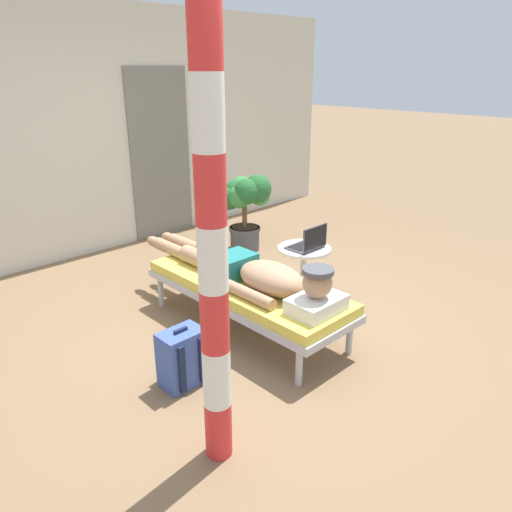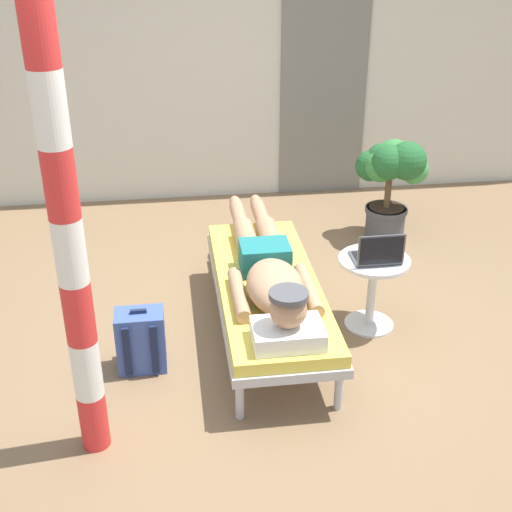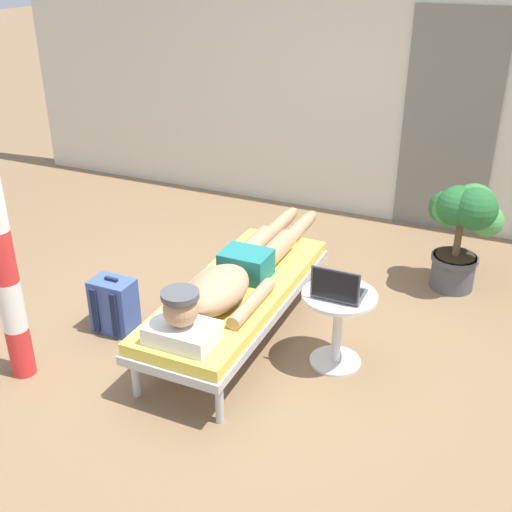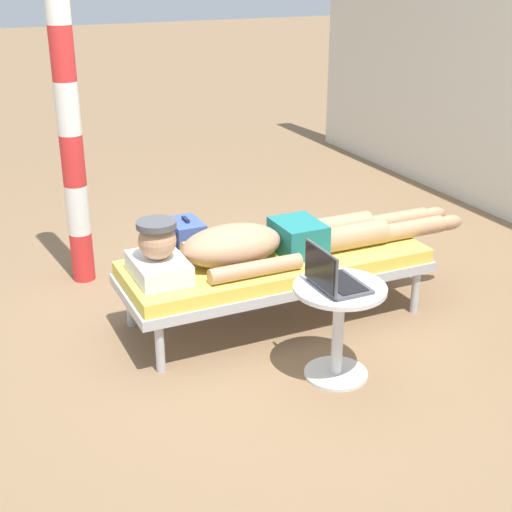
# 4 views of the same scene
# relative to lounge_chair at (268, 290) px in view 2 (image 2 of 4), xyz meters

# --- Properties ---
(ground_plane) EXTENTS (40.00, 40.00, 0.00)m
(ground_plane) POSITION_rel_lounge_chair_xyz_m (0.05, -0.08, -0.35)
(ground_plane) COLOR #846647
(house_wall_back) EXTENTS (7.60, 0.20, 2.70)m
(house_wall_back) POSITION_rel_lounge_chair_xyz_m (0.00, 2.64, 1.00)
(house_wall_back) COLOR beige
(house_wall_back) RESTS_ON ground
(house_door_panel) EXTENTS (0.84, 0.03, 2.04)m
(house_door_panel) POSITION_rel_lounge_chair_xyz_m (0.92, 2.53, 0.67)
(house_door_panel) COLOR slate
(house_door_panel) RESTS_ON ground
(lounge_chair) EXTENTS (0.67, 1.85, 0.42)m
(lounge_chair) POSITION_rel_lounge_chair_xyz_m (0.00, 0.00, 0.00)
(lounge_chair) COLOR #B7B7BC
(lounge_chair) RESTS_ON ground
(person_reclining) EXTENTS (0.53, 2.17, 0.33)m
(person_reclining) POSITION_rel_lounge_chair_xyz_m (0.00, -0.05, 0.17)
(person_reclining) COLOR white
(person_reclining) RESTS_ON lounge_chair
(side_table) EXTENTS (0.48, 0.48, 0.52)m
(side_table) POSITION_rel_lounge_chair_xyz_m (0.72, 0.01, 0.01)
(side_table) COLOR silver
(side_table) RESTS_ON ground
(laptop) EXTENTS (0.31, 0.24, 0.23)m
(laptop) POSITION_rel_lounge_chair_xyz_m (0.72, -0.04, 0.24)
(laptop) COLOR #4C4C51
(laptop) RESTS_ON side_table
(backpack) EXTENTS (0.30, 0.26, 0.42)m
(backpack) POSITION_rel_lounge_chair_xyz_m (-0.84, -0.26, -0.15)
(backpack) COLOR #3F59A5
(backpack) RESTS_ON ground
(potted_plant) EXTENTS (0.58, 0.55, 0.90)m
(potted_plant) POSITION_rel_lounge_chair_xyz_m (1.26, 1.38, 0.24)
(potted_plant) COLOR #4C4C51
(potted_plant) RESTS_ON ground
(porch_post) EXTENTS (0.15, 0.15, 2.36)m
(porch_post) POSITION_rel_lounge_chair_xyz_m (-1.09, -0.93, 0.83)
(porch_post) COLOR red
(porch_post) RESTS_ON ground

